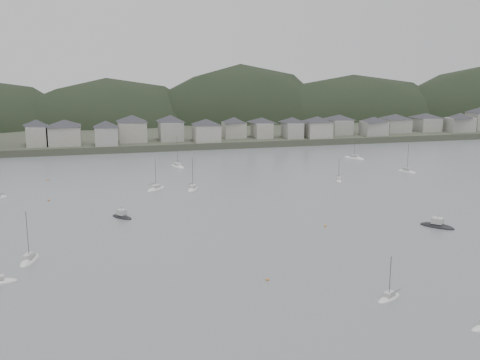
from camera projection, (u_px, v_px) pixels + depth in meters
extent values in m
plane|color=slate|center=(349.00, 304.00, 96.39)|extent=(900.00, 900.00, 0.00)
cube|color=#383D2D|center=(158.00, 120.00, 375.79)|extent=(900.00, 250.00, 3.00)
ellipsoid|color=black|center=(109.00, 143.00, 349.39)|extent=(132.08, 90.41, 79.74)
ellipsoid|color=black|center=(241.00, 143.00, 370.01)|extent=(133.88, 88.37, 101.41)
ellipsoid|color=black|center=(351.00, 136.00, 382.90)|extent=(165.81, 81.78, 82.55)
cube|color=#9A978C|center=(37.00, 136.00, 251.75)|extent=(8.34, 12.91, 8.59)
pyramid|color=#2D2C32|center=(36.00, 123.00, 250.54)|extent=(15.78, 15.78, 3.01)
cube|color=#9A978C|center=(65.00, 136.00, 253.98)|extent=(13.68, 13.35, 8.36)
pyramid|color=#2D2C32|center=(64.00, 123.00, 252.81)|extent=(20.07, 20.07, 2.93)
cube|color=#97958E|center=(106.00, 136.00, 253.25)|extent=(9.78, 10.20, 8.08)
pyramid|color=#2D2C32|center=(106.00, 124.00, 252.12)|extent=(14.83, 14.83, 2.83)
cube|color=#9A978C|center=(132.00, 132.00, 265.18)|extent=(12.59, 13.33, 9.09)
pyramid|color=#2D2C32|center=(132.00, 118.00, 263.91)|extent=(19.24, 19.24, 3.18)
cube|color=#97958E|center=(171.00, 131.00, 268.03)|extent=(10.74, 12.17, 8.87)
pyramid|color=#2D2C32|center=(171.00, 118.00, 266.79)|extent=(17.01, 17.01, 3.10)
cube|color=#9A978C|center=(206.00, 133.00, 265.69)|extent=(11.63, 12.09, 7.69)
pyramid|color=#2D2C32|center=(206.00, 122.00, 264.62)|extent=(17.61, 17.61, 2.69)
cube|color=#9A978C|center=(234.00, 130.00, 277.63)|extent=(10.37, 9.35, 7.44)
pyramid|color=#2D2C32|center=(234.00, 120.00, 276.59)|extent=(14.65, 14.65, 2.60)
cube|color=#9A978C|center=(262.00, 130.00, 278.60)|extent=(8.24, 12.20, 7.22)
pyramid|color=#2D2C32|center=(262.00, 120.00, 277.59)|extent=(15.17, 15.17, 2.53)
cube|color=#97958E|center=(292.00, 130.00, 276.94)|extent=(8.06, 10.91, 7.46)
pyramid|color=#2D2C32|center=(292.00, 120.00, 275.90)|extent=(14.08, 14.08, 2.61)
cube|color=#9A978C|center=(317.00, 130.00, 278.48)|extent=(11.73, 11.78, 7.66)
pyramid|color=#2D2C32|center=(318.00, 119.00, 277.41)|extent=(17.46, 17.46, 2.68)
cube|color=#97958E|center=(339.00, 127.00, 291.66)|extent=(10.19, 13.02, 7.33)
pyramid|color=#2D2C32|center=(339.00, 117.00, 290.64)|extent=(17.23, 17.23, 2.57)
cube|color=#97958E|center=(374.00, 128.00, 286.92)|extent=(11.70, 9.81, 6.88)
pyramid|color=#2D2C32|center=(374.00, 119.00, 285.96)|extent=(15.97, 15.97, 2.41)
cube|color=#97958E|center=(395.00, 125.00, 299.35)|extent=(12.83, 12.48, 7.00)
pyramid|color=#2D2C32|center=(396.00, 116.00, 298.37)|extent=(18.79, 18.79, 2.45)
cube|color=#97958E|center=(426.00, 124.00, 304.26)|extent=(11.07, 13.50, 6.97)
pyramid|color=#2D2C32|center=(426.00, 115.00, 303.29)|extent=(18.25, 18.25, 2.44)
cube|color=#97958E|center=(460.00, 125.00, 300.61)|extent=(13.75, 9.12, 7.34)
pyramid|color=#2D2C32|center=(460.00, 115.00, 299.58)|extent=(16.97, 16.97, 2.57)
cube|color=#97958E|center=(480.00, 121.00, 310.41)|extent=(11.37, 11.57, 9.05)
ellipsoid|color=silver|center=(30.00, 261.00, 116.82)|extent=(4.72, 8.64, 1.65)
cube|color=#B7B7B2|center=(29.00, 256.00, 116.58)|extent=(2.51, 3.26, 0.70)
cylinder|color=#3F3F42|center=(28.00, 236.00, 115.72)|extent=(0.12, 0.12, 10.29)
cylinder|color=#3F3F42|center=(30.00, 255.00, 115.21)|extent=(1.08, 3.60, 0.10)
ellipsoid|color=silver|center=(407.00, 172.00, 208.92)|extent=(5.20, 8.52, 1.62)
cube|color=#B7B7B2|center=(407.00, 169.00, 208.69)|extent=(2.65, 3.28, 0.70)
cylinder|color=#3F3F42|center=(408.00, 158.00, 207.84)|extent=(0.12, 0.12, 10.16)
cylinder|color=#3F3F42|center=(408.00, 168.00, 207.15)|extent=(1.33, 3.47, 0.10)
cylinder|color=#3F3F42|center=(480.00, 174.00, 196.71)|extent=(1.90, 2.99, 0.10)
ellipsoid|color=silver|center=(178.00, 167.00, 218.96)|extent=(5.85, 9.76, 1.86)
cube|color=#B7B7B2|center=(178.00, 164.00, 218.70)|extent=(3.00, 3.75, 0.70)
cylinder|color=#3F3F42|center=(177.00, 151.00, 217.72)|extent=(0.12, 0.12, 11.63)
cylinder|color=#3F3F42|center=(178.00, 161.00, 220.22)|extent=(1.46, 3.99, 0.10)
ellipsoid|color=silver|center=(354.00, 159.00, 237.05)|extent=(7.78, 9.40, 1.87)
cube|color=#B7B7B2|center=(354.00, 156.00, 236.80)|extent=(3.55, 3.86, 0.70)
cylinder|color=#3F3F42|center=(355.00, 144.00, 235.81)|extent=(0.12, 0.12, 11.69)
cylinder|color=#3F3F42|center=(354.00, 155.00, 235.14)|extent=(2.47, 3.52, 0.10)
ellipsoid|color=silver|center=(193.00, 189.00, 180.83)|extent=(5.83, 8.08, 1.56)
cube|color=#B7B7B2|center=(193.00, 186.00, 180.60)|extent=(2.79, 3.22, 0.70)
cylinder|color=#3F3F42|center=(193.00, 174.00, 179.78)|extent=(0.12, 0.12, 9.76)
cylinder|color=#3F3F42|center=(190.00, 184.00, 181.51)|extent=(1.71, 3.16, 0.10)
ellipsoid|color=silver|center=(389.00, 299.00, 98.38)|extent=(6.19, 4.52, 1.20)
cube|color=#B7B7B2|center=(389.00, 294.00, 98.19)|extent=(2.47, 2.15, 0.70)
cylinder|color=#3F3F42|center=(390.00, 277.00, 97.57)|extent=(0.12, 0.12, 7.50)
cylinder|color=#3F3F42|center=(396.00, 291.00, 97.82)|extent=(2.43, 1.36, 0.10)
ellipsoid|color=silver|center=(156.00, 189.00, 180.93)|extent=(7.75, 7.60, 1.64)
cube|color=#B7B7B2|center=(156.00, 186.00, 180.70)|extent=(3.33, 3.30, 0.70)
cylinder|color=#3F3F42|center=(155.00, 173.00, 179.84)|extent=(0.12, 0.12, 10.28)
cylinder|color=#3F3F42|center=(152.00, 184.00, 181.31)|extent=(2.73, 2.64, 0.10)
ellipsoid|color=silver|center=(338.00, 181.00, 193.86)|extent=(3.40, 6.39, 1.22)
cube|color=#B7B7B2|center=(339.00, 178.00, 193.67)|extent=(1.83, 2.40, 0.70)
cylinder|color=#3F3F42|center=(339.00, 169.00, 193.04)|extent=(0.12, 0.12, 7.62)
cylinder|color=#3F3F42|center=(337.00, 176.00, 194.50)|extent=(0.78, 2.68, 0.10)
ellipsoid|color=black|center=(437.00, 227.00, 140.59)|extent=(7.72, 8.57, 1.88)
cube|color=#B7B7B2|center=(438.00, 221.00, 140.26)|extent=(3.46, 3.49, 1.40)
cylinder|color=#3F3F42|center=(438.00, 217.00, 140.07)|extent=(0.10, 0.10, 1.20)
ellipsoid|color=black|center=(122.00, 217.00, 148.89)|extent=(6.21, 7.06, 1.53)
cube|color=#B7B7B2|center=(122.00, 212.00, 148.60)|extent=(2.82, 2.84, 1.40)
cylinder|color=#3F3F42|center=(122.00, 209.00, 148.41)|extent=(0.10, 0.10, 1.20)
sphere|color=#CB8543|center=(49.00, 200.00, 166.47)|extent=(0.70, 0.70, 0.70)
sphere|color=#CB8543|center=(325.00, 226.00, 141.05)|extent=(0.70, 0.70, 0.70)
sphere|color=#CB8543|center=(48.00, 180.00, 194.46)|extent=(0.70, 0.70, 0.70)
sphere|color=#CB8543|center=(267.00, 280.00, 106.64)|extent=(0.70, 0.70, 0.70)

